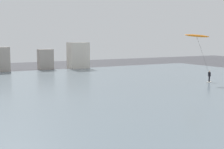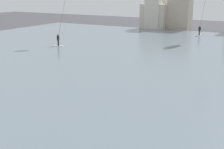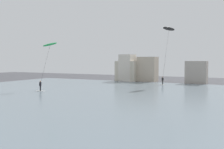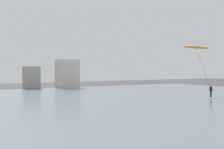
% 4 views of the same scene
% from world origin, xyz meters
% --- Properties ---
extents(water_bay, '(84.00, 52.00, 0.10)m').
position_xyz_m(water_bay, '(0.00, 30.96, 0.05)').
color(water_bay, slate).
rests_on(water_bay, ground).
extents(kitesurfer_orange, '(3.46, 4.29, 7.08)m').
position_xyz_m(kitesurfer_orange, '(21.46, 30.24, 6.35)').
color(kitesurfer_orange, silver).
rests_on(kitesurfer_orange, water_bay).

